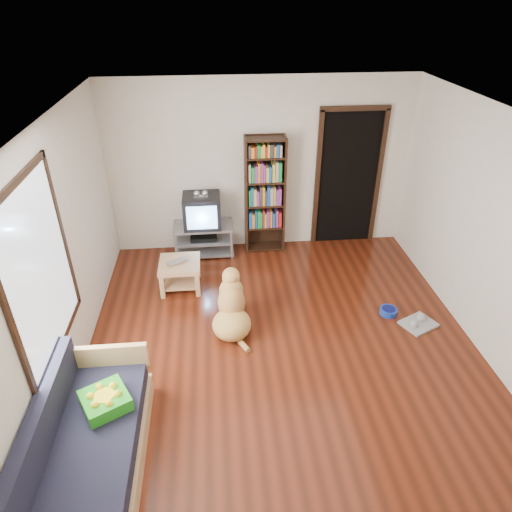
{
  "coord_description": "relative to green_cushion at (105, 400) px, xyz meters",
  "views": [
    {
      "loc": [
        -0.7,
        -3.98,
        3.63
      ],
      "look_at": [
        -0.25,
        0.59,
        0.9
      ],
      "focal_mm": 32.0,
      "sensor_mm": 36.0,
      "label": 1
    }
  ],
  "objects": [
    {
      "name": "ground",
      "position": [
        1.75,
        1.06,
        -0.48
      ],
      "size": [
        5.0,
        5.0,
        0.0
      ],
      "primitive_type": "plane",
      "color": "#571E0F",
      "rests_on": "ground"
    },
    {
      "name": "ceiling",
      "position": [
        1.75,
        1.06,
        2.12
      ],
      "size": [
        5.0,
        5.0,
        0.0
      ],
      "primitive_type": "plane",
      "rotation": [
        3.14,
        0.0,
        0.0
      ],
      "color": "white",
      "rests_on": "ground"
    },
    {
      "name": "wall_back",
      "position": [
        1.75,
        3.56,
        0.82
      ],
      "size": [
        4.5,
        0.0,
        4.5
      ],
      "primitive_type": "plane",
      "rotation": [
        1.57,
        0.0,
        0.0
      ],
      "color": "beige",
      "rests_on": "ground"
    },
    {
      "name": "wall_front",
      "position": [
        1.75,
        -1.44,
        0.82
      ],
      "size": [
        4.5,
        0.0,
        4.5
      ],
      "primitive_type": "plane",
      "rotation": [
        -1.57,
        0.0,
        0.0
      ],
      "color": "beige",
      "rests_on": "ground"
    },
    {
      "name": "wall_left",
      "position": [
        -0.5,
        1.06,
        0.82
      ],
      "size": [
        0.0,
        5.0,
        5.0
      ],
      "primitive_type": "plane",
      "rotation": [
        1.57,
        0.0,
        1.57
      ],
      "color": "beige",
      "rests_on": "ground"
    },
    {
      "name": "wall_right",
      "position": [
        4.0,
        1.06,
        0.82
      ],
      "size": [
        0.0,
        5.0,
        5.0
      ],
      "primitive_type": "plane",
      "rotation": [
        1.57,
        0.0,
        -1.57
      ],
      "color": "beige",
      "rests_on": "ground"
    },
    {
      "name": "green_cushion",
      "position": [
        0.0,
        0.0,
        0.0
      ],
      "size": [
        0.51,
        0.51,
        0.13
      ],
      "primitive_type": "cube",
      "rotation": [
        0.0,
        0.0,
        0.5
      ],
      "color": "green",
      "rests_on": "sofa"
    },
    {
      "name": "laptop",
      "position": [
        0.53,
        2.39,
        -0.07
      ],
      "size": [
        0.36,
        0.33,
        0.02
      ],
      "primitive_type": "imported",
      "rotation": [
        0.0,
        0.0,
        0.57
      ],
      "color": "silver",
      "rests_on": "coffee_table"
    },
    {
      "name": "dog_bowl",
      "position": [
        3.19,
        1.55,
        -0.44
      ],
      "size": [
        0.22,
        0.22,
        0.08
      ],
      "primitive_type": "cylinder",
      "color": "#163398",
      "rests_on": "ground"
    },
    {
      "name": "grey_rag",
      "position": [
        3.49,
        1.3,
        -0.47
      ],
      "size": [
        0.5,
        0.46,
        0.03
      ],
      "primitive_type": "cube",
      "rotation": [
        0.0,
        0.0,
        0.45
      ],
      "color": "#9E9E9E",
      "rests_on": "ground"
    },
    {
      "name": "window",
      "position": [
        -0.48,
        0.56,
        1.02
      ],
      "size": [
        0.03,
        1.46,
        1.7
      ],
      "color": "white",
      "rests_on": "wall_left"
    },
    {
      "name": "doorway",
      "position": [
        3.1,
        3.54,
        0.64
      ],
      "size": [
        1.03,
        0.05,
        2.19
      ],
      "color": "black",
      "rests_on": "wall_back"
    },
    {
      "name": "tv_stand",
      "position": [
        0.85,
        3.31,
        -0.21
      ],
      "size": [
        0.9,
        0.45,
        0.5
      ],
      "color": "#99999E",
      "rests_on": "ground"
    },
    {
      "name": "crt_tv",
      "position": [
        0.85,
        3.33,
        0.26
      ],
      "size": [
        0.55,
        0.52,
        0.58
      ],
      "color": "black",
      "rests_on": "tv_stand"
    },
    {
      "name": "bookshelf",
      "position": [
        1.8,
        3.41,
        0.52
      ],
      "size": [
        0.6,
        0.3,
        1.8
      ],
      "color": "black",
      "rests_on": "ground"
    },
    {
      "name": "sofa",
      "position": [
        -0.12,
        -0.32,
        -0.22
      ],
      "size": [
        0.8,
        1.8,
        0.8
      ],
      "color": "tan",
      "rests_on": "ground"
    },
    {
      "name": "coffee_table",
      "position": [
        0.53,
        2.42,
        -0.2
      ],
      "size": [
        0.55,
        0.55,
        0.4
      ],
      "color": "tan",
      "rests_on": "ground"
    },
    {
      "name": "dog",
      "position": [
        1.19,
        1.48,
        -0.21
      ],
      "size": [
        0.5,
        0.91,
        0.75
      ],
      "color": "tan",
      "rests_on": "ground"
    }
  ]
}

